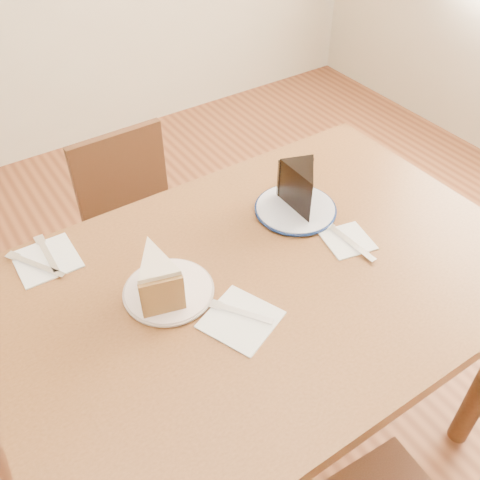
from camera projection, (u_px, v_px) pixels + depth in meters
name	position (u px, v px, depth m)	size (l,w,h in m)	color
ground	(258.00, 439.00, 1.69)	(4.00, 4.00, 0.00)	#502715
table	(264.00, 304.00, 1.26)	(1.20, 0.80, 0.75)	#4F2D15
chair_far	(144.00, 235.00, 1.79)	(0.37, 0.37, 0.75)	#331B0F
plate_cream	(169.00, 291.00, 1.15)	(0.19, 0.19, 0.01)	white
plate_navy	(295.00, 209.00, 1.35)	(0.20, 0.20, 0.01)	silver
carrot_cake	(156.00, 275.00, 1.11)	(0.09, 0.12, 0.09)	beige
chocolate_cake	(303.00, 192.00, 1.31)	(0.09, 0.12, 0.10)	black
napkin_cream	(241.00, 320.00, 1.09)	(0.14, 0.14, 0.00)	white
napkin_navy	(347.00, 240.00, 1.27)	(0.11, 0.11, 0.00)	white
napkin_spare	(47.00, 260.00, 1.22)	(0.13, 0.13, 0.00)	white
fork_cream	(241.00, 312.00, 1.10)	(0.01, 0.14, 0.00)	silver
knife_navy	(348.00, 241.00, 1.26)	(0.02, 0.17, 0.00)	silver
fork_spare	(47.00, 254.00, 1.23)	(0.01, 0.14, 0.00)	silver
knife_spare	(36.00, 265.00, 1.20)	(0.01, 0.16, 0.00)	silver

